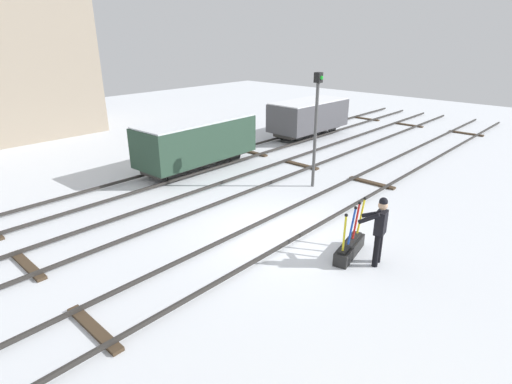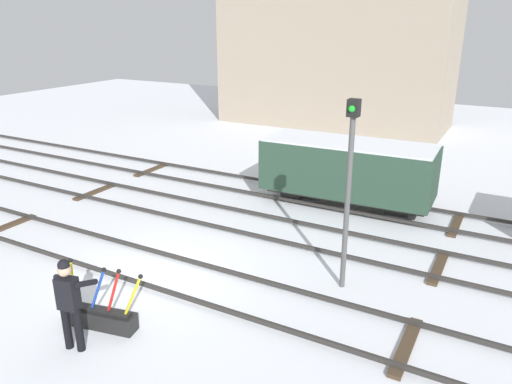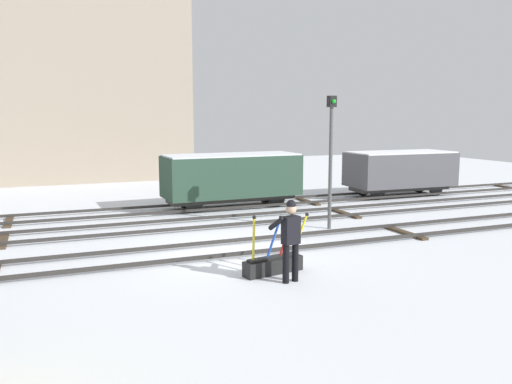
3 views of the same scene
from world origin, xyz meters
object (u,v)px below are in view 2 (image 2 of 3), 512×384
(freight_car_far_end, at_px, (348,169))
(signal_post, at_px, (349,179))
(switch_lever_frame, at_px, (101,316))
(rail_worker, at_px, (69,298))

(freight_car_far_end, bearing_deg, signal_post, -73.73)
(switch_lever_frame, distance_m, signal_post, 5.86)
(rail_worker, height_order, signal_post, signal_post)
(switch_lever_frame, relative_size, signal_post, 0.42)
(rail_worker, height_order, freight_car_far_end, freight_car_far_end)
(switch_lever_frame, xyz_separation_m, freight_car_far_end, (2.09, 8.87, 1.02))
(switch_lever_frame, height_order, signal_post, signal_post)
(rail_worker, relative_size, signal_post, 0.43)
(signal_post, relative_size, freight_car_far_end, 0.79)
(switch_lever_frame, bearing_deg, rail_worker, -95.39)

